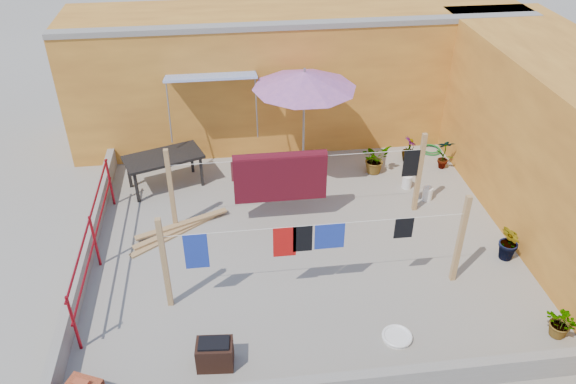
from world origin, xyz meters
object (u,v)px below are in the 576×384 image
object	(u,v)px
patio_umbrella	(304,81)
water_jug_a	(427,194)
brazier	(215,354)
plant_back_a	(375,159)
water_jug_b	(407,182)
green_hose	(431,150)
outdoor_table	(163,159)
white_basin	(397,337)

from	to	relation	value
patio_umbrella	water_jug_a	world-z (taller)	patio_umbrella
brazier	plant_back_a	xyz separation A→B (m)	(3.80, 5.19, 0.12)
water_jug_b	green_hose	world-z (taller)	water_jug_b
water_jug_b	outdoor_table	bearing A→B (deg)	172.17
patio_umbrella	white_basin	size ratio (longest dim) A/B	5.72
brazier	green_hose	bearing A→B (deg)	47.63
outdoor_table	water_jug_b	bearing A→B (deg)	-7.83
patio_umbrella	brazier	size ratio (longest dim) A/B	4.88
brazier	green_hose	size ratio (longest dim) A/B	1.08
patio_umbrella	outdoor_table	world-z (taller)	patio_umbrella
water_jug_b	brazier	bearing A→B (deg)	-134.49
water_jug_a	water_jug_b	distance (m)	0.60
water_jug_a	plant_back_a	xyz separation A→B (m)	(-0.85, 1.28, 0.21)
patio_umbrella	water_jug_b	xyz separation A→B (m)	(2.26, -0.68, -2.24)
outdoor_table	white_basin	bearing A→B (deg)	-52.35
water_jug_a	green_hose	world-z (taller)	water_jug_a
outdoor_table	plant_back_a	size ratio (longest dim) A/B	2.60
patio_umbrella	plant_back_a	distance (m)	2.65
patio_umbrella	plant_back_a	size ratio (longest dim) A/B	3.94
water_jug_a	water_jug_b	size ratio (longest dim) A/B	1.00
water_jug_a	white_basin	bearing A→B (deg)	-115.30
outdoor_table	patio_umbrella	bearing A→B (deg)	-1.04
brazier	water_jug_a	world-z (taller)	brazier
patio_umbrella	green_hose	world-z (taller)	patio_umbrella
outdoor_table	plant_back_a	xyz separation A→B (m)	(4.80, 0.02, -0.35)
patio_umbrella	water_jug_a	size ratio (longest dim) A/B	8.24
brazier	water_jug_b	world-z (taller)	brazier
brazier	green_hose	world-z (taller)	brazier
outdoor_table	plant_back_a	distance (m)	4.81
brazier	white_basin	world-z (taller)	brazier
water_jug_b	plant_back_a	bearing A→B (deg)	126.41
brazier	outdoor_table	bearing A→B (deg)	100.93
white_basin	water_jug_b	bearing A→B (deg)	70.92
patio_umbrella	water_jug_b	world-z (taller)	patio_umbrella
outdoor_table	water_jug_a	world-z (taller)	outdoor_table
water_jug_b	plant_back_a	xyz separation A→B (m)	(-0.56, 0.76, 0.21)
brazier	water_jug_b	size ratio (longest dim) A/B	1.68
plant_back_a	water_jug_b	bearing A→B (deg)	-53.59
patio_umbrella	water_jug_a	xyz separation A→B (m)	(2.55, -1.20, -2.24)
white_basin	outdoor_table	bearing A→B (deg)	127.65
water_jug_a	outdoor_table	bearing A→B (deg)	167.45
outdoor_table	plant_back_a	bearing A→B (deg)	0.24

